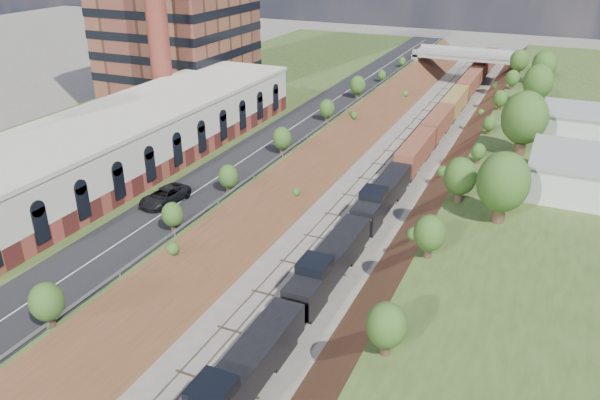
# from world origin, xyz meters

# --- Properties ---
(platform_left) EXTENTS (44.00, 180.00, 5.00)m
(platform_left) POSITION_xyz_m (-33.00, 60.00, 2.50)
(platform_left) COLOR #374D1F
(platform_left) RESTS_ON ground
(embankment_left) EXTENTS (10.00, 180.00, 10.00)m
(embankment_left) POSITION_xyz_m (-11.00, 60.00, 0.00)
(embankment_left) COLOR brown
(embankment_left) RESTS_ON ground
(embankment_right) EXTENTS (10.00, 180.00, 10.00)m
(embankment_right) POSITION_xyz_m (11.00, 60.00, 0.00)
(embankment_right) COLOR brown
(embankment_right) RESTS_ON ground
(rail_left_track) EXTENTS (1.58, 180.00, 0.18)m
(rail_left_track) POSITION_xyz_m (-2.60, 60.00, 0.09)
(rail_left_track) COLOR gray
(rail_left_track) RESTS_ON ground
(rail_right_track) EXTENTS (1.58, 180.00, 0.18)m
(rail_right_track) POSITION_xyz_m (2.60, 60.00, 0.09)
(rail_right_track) COLOR gray
(rail_right_track) RESTS_ON ground
(road) EXTENTS (8.00, 180.00, 0.10)m
(road) POSITION_xyz_m (-15.50, 60.00, 5.05)
(road) COLOR black
(road) RESTS_ON platform_left
(guardrail) EXTENTS (0.10, 171.00, 0.70)m
(guardrail) POSITION_xyz_m (-11.40, 59.80, 5.55)
(guardrail) COLOR #99999E
(guardrail) RESTS_ON platform_left
(commercial_building) EXTENTS (14.30, 62.30, 7.00)m
(commercial_building) POSITION_xyz_m (-28.00, 38.00, 8.51)
(commercial_building) COLOR maroon
(commercial_building) RESTS_ON platform_left
(overpass) EXTENTS (24.50, 8.30, 7.40)m
(overpass) POSITION_xyz_m (0.00, 122.00, 4.92)
(overpass) COLOR gray
(overpass) RESTS_ON ground
(white_building_near) EXTENTS (9.00, 12.00, 4.00)m
(white_building_near) POSITION_xyz_m (23.50, 52.00, 7.00)
(white_building_near) COLOR silver
(white_building_near) RESTS_ON platform_right
(white_building_far) EXTENTS (8.00, 10.00, 3.60)m
(white_building_far) POSITION_xyz_m (23.00, 74.00, 6.80)
(white_building_far) COLOR silver
(white_building_far) RESTS_ON platform_right
(tree_right_large) EXTENTS (5.25, 5.25, 7.61)m
(tree_right_large) POSITION_xyz_m (17.00, 40.00, 9.38)
(tree_right_large) COLOR #473323
(tree_right_large) RESTS_ON platform_right
(tree_left_crest) EXTENTS (2.45, 2.45, 3.55)m
(tree_left_crest) POSITION_xyz_m (-11.80, 20.00, 7.04)
(tree_left_crest) COLOR #473323
(tree_left_crest) RESTS_ON platform_left
(freight_train) EXTENTS (2.82, 144.17, 4.55)m
(freight_train) POSITION_xyz_m (2.60, 78.36, 2.47)
(freight_train) COLOR black
(freight_train) RESTS_ON ground
(suv) EXTENTS (3.56, 6.50, 1.73)m
(suv) POSITION_xyz_m (-16.82, 29.43, 5.96)
(suv) COLOR black
(suv) RESTS_ON road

